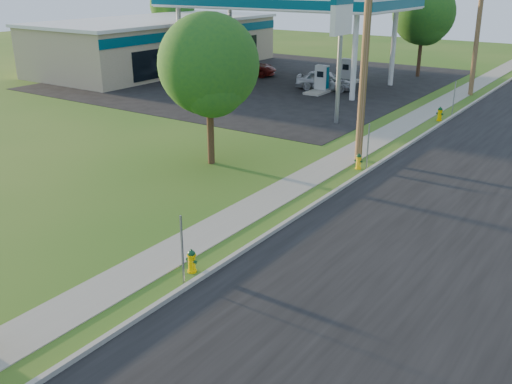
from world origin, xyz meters
TOP-DOWN VIEW (x-y plane):
  - ground_plane at (0.00, 0.00)m, footprint 140.00×140.00m
  - road at (4.50, 10.00)m, footprint 8.00×120.00m
  - curb at (0.50, 10.00)m, footprint 0.15×120.00m
  - sidewalk at (-1.25, 10.00)m, footprint 1.50×120.00m
  - forecourt at (-16.00, 32.00)m, footprint 26.00×28.00m
  - utility_pole_mid at (-0.60, 17.00)m, footprint 1.40×0.32m
  - utility_pole_far at (-0.60, 35.00)m, footprint 1.40×0.32m
  - sign_post_near at (0.25, 4.20)m, footprint 0.05×0.04m
  - sign_post_mid at (0.25, 16.00)m, footprint 0.05×0.04m
  - sign_post_far at (0.25, 28.20)m, footprint 0.05×0.04m
  - gas_canopy at (-14.00, 32.00)m, footprint 18.18×9.18m
  - fuel_pump_nw at (-18.50, 30.00)m, footprint 1.20×3.20m
  - fuel_pump_ne at (-9.50, 30.00)m, footprint 1.20×3.20m
  - fuel_pump_sw at (-18.50, 34.00)m, footprint 1.20×3.20m
  - fuel_pump_se at (-9.50, 34.00)m, footprint 1.20×3.20m
  - convenience_store at (-26.98, 32.00)m, footprint 10.40×22.40m
  - price_pylon at (-4.50, 22.50)m, footprint 0.34×2.04m
  - tree_verge at (-5.64, 12.80)m, footprint 4.25×4.25m
  - tree_lot at (-6.10, 40.30)m, footprint 4.89×4.89m
  - tree_back at (-33.54, 41.25)m, footprint 4.73×4.73m
  - hydrant_near at (0.00, 4.83)m, footprint 0.36×0.32m
  - hydrant_mid at (-0.04, 15.81)m, footprint 0.36×0.32m
  - hydrant_far at (0.08, 26.36)m, footprint 0.42×0.37m
  - car_red at (-17.94, 32.83)m, footprint 5.27×3.97m
  - car_silver at (-9.70, 30.88)m, footprint 4.40×2.60m

SIDE VIEW (x-z plane):
  - ground_plane at x=0.00m, z-range 0.00..0.00m
  - road at x=4.50m, z-range 0.00..0.02m
  - forecourt at x=-16.00m, z-range 0.00..0.02m
  - sidewalk at x=-1.25m, z-range 0.00..0.03m
  - curb at x=0.50m, z-range 0.00..0.15m
  - hydrant_mid at x=-0.04m, z-range -0.01..0.69m
  - hydrant_near at x=0.00m, z-range -0.01..0.69m
  - hydrant_far at x=0.08m, z-range -0.01..0.80m
  - car_red at x=-17.94m, z-range 0.00..1.33m
  - car_silver at x=-9.70m, z-range 0.00..1.40m
  - fuel_pump_nw at x=-18.50m, z-range -0.23..1.67m
  - fuel_pump_ne at x=-9.50m, z-range -0.23..1.67m
  - fuel_pump_sw at x=-18.50m, z-range -0.23..1.67m
  - fuel_pump_se at x=-9.50m, z-range -0.23..1.67m
  - sign_post_near at x=0.25m, z-range 0.00..2.00m
  - sign_post_mid at x=0.25m, z-range 0.00..2.00m
  - sign_post_far at x=0.25m, z-range 0.00..2.00m
  - convenience_store at x=-26.98m, z-range 0.01..4.25m
  - tree_verge at x=-5.64m, z-range 0.93..7.37m
  - tree_back at x=-33.54m, z-range 1.03..8.19m
  - tree_lot at x=-6.10m, z-range 1.07..8.48m
  - utility_pole_far at x=-0.60m, z-range 0.05..9.56m
  - utility_pole_mid at x=-0.60m, z-range 0.05..9.85m
  - price_pylon at x=-4.50m, z-range 2.01..8.86m
  - gas_canopy at x=-14.00m, z-range 2.70..9.10m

